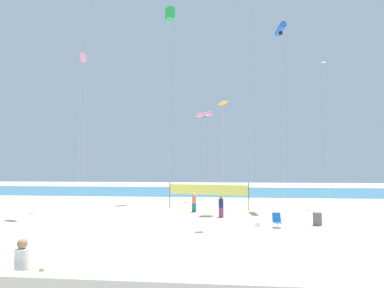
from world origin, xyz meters
The scene contains 16 objects.
ground_plane centered at (0.00, 0.00, 0.00)m, with size 120.00×120.00×0.00m, color beige.
ocean_band centered at (0.00, 31.88, 0.00)m, with size 120.00×20.00×0.01m, color teal.
mother_figure centered at (-3.94, -8.20, 0.90)m, with size 0.39×0.39×1.69m.
toddler_figure centered at (-3.37, -8.14, 0.48)m, with size 0.20×0.20×0.89m.
beachgoer_coral_shirt centered at (-0.55, 9.13, 0.87)m, with size 0.37×0.37×1.63m.
beachgoer_navy_shirt centered at (1.70, 6.60, 0.88)m, with size 0.38×0.38×1.64m.
folding_beach_chair centered at (5.17, 3.15, 0.47)m, with size 0.52×0.65×0.89m.
trash_barrel centered at (7.89, 4.06, 0.41)m, with size 0.56×0.56×0.81m, color #595960.
volleyball_net centered at (0.50, 11.19, 1.63)m, with size 7.26×1.65×2.40m.
beach_handbag centered at (4.01, 3.39, 0.13)m, with size 0.32×0.16×0.25m, color white.
kite_cyan_diamond centered at (11.87, 13.66, 13.41)m, with size 0.48×0.49×14.17m.
kite_orange_diamond centered at (1.84, 2.75, 7.79)m, with size 0.78×0.77×8.04m.
kite_pink_delta centered at (-11.01, 9.72, 13.77)m, with size 0.41×1.04×14.33m.
kite_green_box centered at (-4.00, 16.80, 21.36)m, with size 1.18×1.18×22.07m.
kite_pink_tube centered at (-0.12, 17.92, 9.78)m, with size 1.98×1.73×10.02m.
kite_blue_tube centered at (7.41, 11.88, 16.71)m, with size 0.75×2.01×17.06m.
Camera 1 is at (1.72, -16.58, 3.71)m, focal length 28.52 mm.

